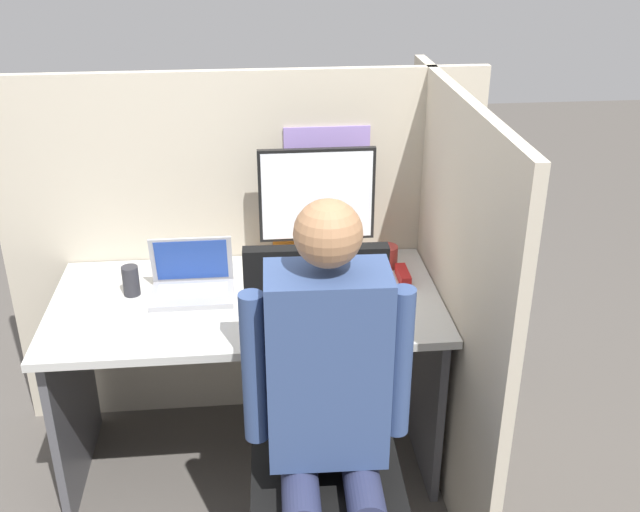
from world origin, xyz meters
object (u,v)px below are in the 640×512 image
stapler (403,275)px  office_chair (322,430)px  paper_box (317,259)px  pen_cup (131,281)px  monitor (317,200)px  laptop (192,284)px  carrot_toy (334,323)px  coffee_mug (386,256)px  person (329,402)px

stapler → office_chair: size_ratio=0.12×
paper_box → pen_cup: size_ratio=3.00×
paper_box → monitor: 0.25m
stapler → laptop: bearing=-177.3°
laptop → office_chair: bearing=-56.0°
monitor → pen_cup: (-0.70, -0.16, -0.23)m
carrot_toy → pen_cup: 0.79m
monitor → office_chair: bearing=-94.3°
paper_box → office_chair: office_chair is taller
office_chair → coffee_mug: bearing=66.9°
paper_box → coffee_mug: bearing=-3.0°
stapler → office_chair: office_chair is taller
stapler → carrot_toy: bearing=-132.4°
stapler → monitor: bearing=156.4°
carrot_toy → office_chair: office_chair is taller
coffee_mug → stapler: bearing=-70.0°
office_chair → coffee_mug: office_chair is taller
laptop → person: person is taller
carrot_toy → office_chair: size_ratio=0.14×
paper_box → office_chair: (-0.06, -0.80, -0.21)m
laptop → paper_box: bearing=19.9°
monitor → office_chair: 0.92m
stapler → coffee_mug: size_ratio=1.48×
paper_box → pen_cup: pen_cup is taller
monitor → person: size_ratio=0.32×
monitor → person: (-0.06, -0.96, -0.23)m
monitor → laptop: bearing=-159.8°
office_chair → pen_cup: 0.94m
monitor → pen_cup: 0.76m
office_chair → person: size_ratio=0.82×
paper_box → laptop: laptop is taller
monitor → stapler: size_ratio=3.32×
monitor → paper_box: bearing=-90.0°
stapler → coffee_mug: (-0.04, 0.12, 0.02)m
monitor → carrot_toy: monitor is taller
paper_box → office_chair: bearing=-94.3°
office_chair → person: person is taller
office_chair → laptop: bearing=124.0°
pen_cup → office_chair: bearing=-45.0°
paper_box → person: bearing=-93.3°
monitor → office_chair: size_ratio=0.39×
stapler → coffee_mug: coffee_mug is taller
monitor → office_chair: monitor is taller
pen_cup → person: bearing=-51.1°
office_chair → pen_cup: bearing=135.0°
office_chair → monitor: bearing=85.7°
paper_box → office_chair: size_ratio=0.30×
monitor → coffee_mug: 0.37m
office_chair → coffee_mug: (0.33, 0.78, 0.21)m
pen_cup → coffee_mug: bearing=8.0°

